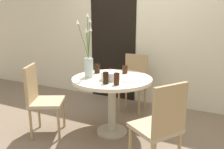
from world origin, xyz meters
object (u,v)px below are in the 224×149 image
drink_glass_2 (106,78)px  flower_vase (88,61)px  chair_far_back (134,79)px  drink_glass_3 (117,79)px  drink_glass_0 (97,68)px  side_plate (129,81)px  chair_left_flank (40,96)px  drink_glass_1 (125,69)px  birthday_cake (110,76)px  chair_near_front (161,123)px

drink_glass_2 → flower_vase: bearing=153.1°
flower_vase → chair_far_back: bearing=76.9°
drink_glass_3 → drink_glass_0: bearing=139.5°
side_plate → drink_glass_2: bearing=-134.6°
chair_far_back → chair_left_flank: (-0.78, -1.34, 0.00)m
drink_glass_1 → drink_glass_0: bearing=-156.8°
drink_glass_3 → drink_glass_2: bearing=-176.2°
birthday_cake → drink_glass_2: (0.03, -0.18, 0.02)m
flower_vase → side_plate: bearing=4.3°
chair_near_front → drink_glass_0: chair_near_front is taller
drink_glass_0 → drink_glass_1: (0.35, 0.15, -0.01)m
flower_vase → drink_glass_1: (0.33, 0.41, -0.16)m
chair_near_front → drink_glass_2: chair_near_front is taller
chair_left_flank → side_plate: (1.08, 0.35, 0.24)m
drink_glass_2 → chair_left_flank: bearing=-170.8°
chair_near_front → flower_vase: bearing=-77.0°
side_plate → drink_glass_0: drink_glass_0 is taller
birthday_cake → drink_glass_0: size_ratio=1.90×
chair_far_back → chair_near_front: same height
flower_vase → drink_glass_3: bearing=-19.0°
chair_far_back → chair_left_flank: 1.55m
flower_vase → drink_glass_1: 0.55m
chair_far_back → drink_glass_3: bearing=-81.5°
flower_vase → drink_glass_0: size_ratio=6.12×
drink_glass_1 → side_plate: bearing=-60.2°
chair_far_back → flower_vase: bearing=-105.2°
chair_near_front → drink_glass_1: chair_near_front is taller
chair_far_back → birthday_cake: size_ratio=3.76×
drink_glass_0 → chair_far_back: bearing=71.4°
side_plate → drink_glass_2: drink_glass_2 is taller
chair_near_front → flower_vase: flower_vase is taller
birthday_cake → drink_glass_2: size_ratio=1.81×
chair_far_back → flower_vase: (-0.24, -1.03, 0.45)m
chair_left_flank → drink_glass_1: chair_left_flank is taller
birthday_cake → drink_glass_2: birthday_cake is taller
chair_left_flank → birthday_cake: (0.84, 0.32, 0.29)m
chair_near_front → drink_glass_0: (-1.05, 0.65, 0.30)m
flower_vase → drink_glass_1: bearing=51.0°
side_plate → drink_glass_2: size_ratio=1.36×
chair_left_flank → chair_near_front: bearing=-120.8°
chair_left_flank → chair_near_front: (1.57, -0.09, 0.00)m
chair_far_back → side_plate: bearing=-75.4°
birthday_cake → side_plate: size_ratio=1.33×
flower_vase → drink_glass_2: (0.33, -0.17, -0.15)m
chair_far_back → side_plate: (0.30, -0.99, 0.24)m
chair_left_flank → birthday_cake: 0.94m
birthday_cake → drink_glass_3: (0.16, -0.17, 0.02)m
drink_glass_3 → drink_glass_1: bearing=103.4°
drink_glass_1 → drink_glass_2: 0.57m
chair_near_front → drink_glass_1: (-0.70, 0.80, 0.29)m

